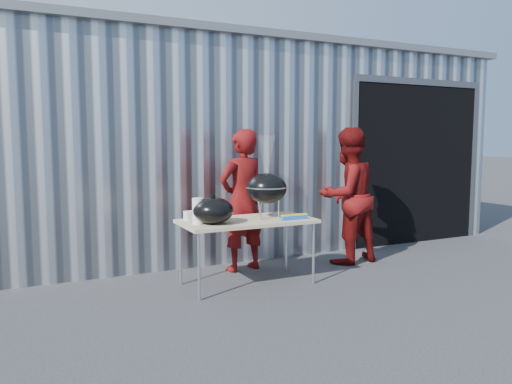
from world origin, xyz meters
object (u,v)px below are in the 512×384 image
folding_table (247,223)px  kettle_grill (267,182)px  person_bystander (347,196)px  person_cook (242,200)px

folding_table → kettle_grill: size_ratio=1.59×
kettle_grill → person_bystander: size_ratio=0.52×
person_cook → person_bystander: person_bystander is taller
folding_table → person_bystander: bearing=12.0°
kettle_grill → person_bystander: person_bystander is taller
folding_table → person_cook: size_ratio=0.84×
folding_table → person_cook: (0.21, 0.60, 0.18)m
kettle_grill → person_bystander: (1.40, 0.35, -0.26)m
folding_table → kettle_grill: bearing=-1.3°
folding_table → kettle_grill: 0.52m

